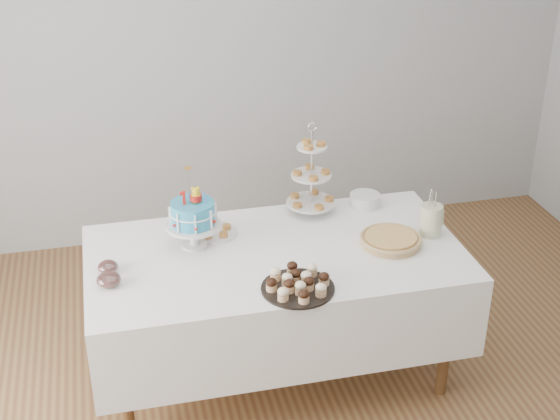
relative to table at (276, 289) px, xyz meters
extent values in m
plane|color=brown|center=(0.00, -0.30, -0.54)|extent=(5.00, 5.00, 0.00)
cube|color=#9EA0A3|center=(0.00, 1.70, 0.81)|extent=(5.00, 0.04, 2.70)
cube|color=white|center=(0.00, 0.00, 0.00)|extent=(1.92, 1.02, 0.45)
cylinder|color=brown|center=(-0.82, -0.37, -0.21)|extent=(0.06, 0.06, 0.67)
cylinder|color=brown|center=(0.82, -0.37, -0.21)|extent=(0.06, 0.06, 0.67)
cylinder|color=brown|center=(-0.82, 0.37, -0.21)|extent=(0.06, 0.06, 0.67)
cylinder|color=brown|center=(0.82, 0.37, -0.21)|extent=(0.06, 0.06, 0.67)
cylinder|color=#2B90BC|center=(-0.39, 0.15, 0.42)|extent=(0.22, 0.22, 0.12)
torus|color=white|center=(-0.39, 0.15, 0.43)|extent=(0.24, 0.24, 0.01)
cube|color=red|center=(-0.44, 0.14, 0.52)|extent=(0.02, 0.01, 0.07)
cylinder|color=blue|center=(-0.33, 0.12, 0.52)|extent=(0.01, 0.01, 0.07)
cylinder|color=silver|center=(-0.40, 0.18, 0.57)|extent=(0.00, 0.00, 0.17)
cylinder|color=#F5AB44|center=(-0.40, 0.18, 0.66)|extent=(0.04, 0.04, 0.01)
cylinder|color=black|center=(0.02, -0.37, 0.23)|extent=(0.35, 0.35, 0.01)
ellipsoid|color=black|center=(-0.05, -0.37, 0.28)|extent=(0.05, 0.05, 0.04)
ellipsoid|color=beige|center=(0.09, -0.37, 0.28)|extent=(0.05, 0.05, 0.04)
cylinder|color=tan|center=(0.60, -0.07, 0.25)|extent=(0.30, 0.30, 0.04)
cylinder|color=#C2864B|center=(0.60, -0.07, 0.27)|extent=(0.27, 0.27, 0.02)
torus|color=tan|center=(0.60, -0.07, 0.26)|extent=(0.32, 0.32, 0.02)
cylinder|color=silver|center=(0.29, 0.39, 0.47)|extent=(0.01, 0.01, 0.49)
cylinder|color=silver|center=(0.29, 0.39, 0.29)|extent=(0.27, 0.27, 0.01)
cylinder|color=silver|center=(0.29, 0.39, 0.45)|extent=(0.23, 0.23, 0.01)
cylinder|color=silver|center=(0.29, 0.39, 0.62)|extent=(0.17, 0.17, 0.01)
torus|color=silver|center=(0.29, 0.39, 0.74)|extent=(0.05, 0.01, 0.05)
cylinder|color=silver|center=(0.62, 0.40, 0.26)|extent=(0.17, 0.17, 0.07)
cylinder|color=silver|center=(-0.27, 0.26, 0.23)|extent=(0.24, 0.24, 0.01)
ellipsoid|color=silver|center=(-0.84, -0.13, 0.26)|extent=(0.12, 0.12, 0.07)
cylinder|color=#5D1008|center=(-0.84, -0.13, 0.26)|extent=(0.08, 0.08, 0.03)
ellipsoid|color=silver|center=(-0.84, 0.00, 0.26)|extent=(0.10, 0.10, 0.06)
cylinder|color=#5D1008|center=(-0.84, 0.00, 0.25)|extent=(0.07, 0.07, 0.03)
cylinder|color=white|center=(0.84, -0.01, 0.31)|extent=(0.12, 0.12, 0.17)
cylinder|color=white|center=(0.90, -0.03, 0.33)|extent=(0.01, 0.01, 0.09)
camera|label=1|loc=(-0.77, -3.36, 2.24)|focal=50.00mm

